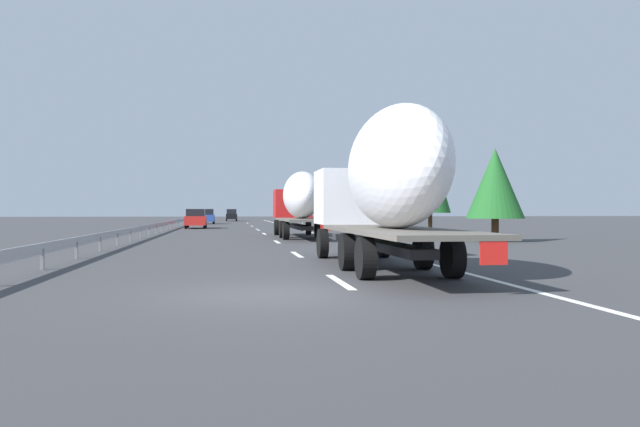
{
  "coord_description": "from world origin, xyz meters",
  "views": [
    {
      "loc": [
        -12.67,
        0.8,
        1.67
      ],
      "look_at": [
        17.33,
        -3.56,
        1.53
      ],
      "focal_mm": 35.7,
      "sensor_mm": 36.0,
      "label": 1
    }
  ],
  "objects_px": {
    "car_red_compact": "(196,219)",
    "car_blue_sedan": "(207,216)",
    "road_sign": "(303,203)",
    "truck_lead": "(299,201)",
    "car_black_suv": "(231,215)",
    "truck_trailing": "(385,181)"
  },
  "relations": [
    {
      "from": "truck_trailing",
      "to": "car_blue_sedan",
      "type": "relative_size",
      "value": 3.21
    },
    {
      "from": "truck_lead",
      "to": "car_blue_sedan",
      "type": "distance_m",
      "value": 42.54
    },
    {
      "from": "car_black_suv",
      "to": "car_red_compact",
      "type": "xyz_separation_m",
      "value": [
        -42.01,
        3.56,
        -0.03
      ]
    },
    {
      "from": "car_red_compact",
      "to": "road_sign",
      "type": "relative_size",
      "value": 1.36
    },
    {
      "from": "truck_trailing",
      "to": "car_black_suv",
      "type": "distance_m",
      "value": 85.55
    },
    {
      "from": "car_red_compact",
      "to": "car_blue_sedan",
      "type": "bearing_deg",
      "value": -1.25
    },
    {
      "from": "truck_lead",
      "to": "car_black_suv",
      "type": "height_order",
      "value": "truck_lead"
    },
    {
      "from": "car_blue_sedan",
      "to": "road_sign",
      "type": "distance_m",
      "value": 20.08
    },
    {
      "from": "car_black_suv",
      "to": "road_sign",
      "type": "relative_size",
      "value": 1.37
    },
    {
      "from": "truck_lead",
      "to": "car_black_suv",
      "type": "xyz_separation_m",
      "value": [
        63.8,
        3.82,
        -1.34
      ]
    },
    {
      "from": "truck_trailing",
      "to": "car_blue_sedan",
      "type": "bearing_deg",
      "value": 6.23
    },
    {
      "from": "car_blue_sedan",
      "to": "car_red_compact",
      "type": "bearing_deg",
      "value": 178.75
    },
    {
      "from": "car_red_compact",
      "to": "road_sign",
      "type": "xyz_separation_m",
      "value": [
        2.83,
        -10.48,
        1.47
      ]
    },
    {
      "from": "truck_lead",
      "to": "car_blue_sedan",
      "type": "height_order",
      "value": "truck_lead"
    },
    {
      "from": "car_black_suv",
      "to": "car_blue_sedan",
      "type": "distance_m",
      "value": 22.08
    },
    {
      "from": "car_red_compact",
      "to": "car_blue_sedan",
      "type": "height_order",
      "value": "car_blue_sedan"
    },
    {
      "from": "car_black_suv",
      "to": "car_blue_sedan",
      "type": "relative_size",
      "value": 1.19
    },
    {
      "from": "truck_trailing",
      "to": "car_red_compact",
      "type": "bearing_deg",
      "value": 9.64
    },
    {
      "from": "truck_lead",
      "to": "road_sign",
      "type": "distance_m",
      "value": 24.81
    },
    {
      "from": "truck_lead",
      "to": "car_red_compact",
      "type": "xyz_separation_m",
      "value": [
        21.79,
        7.38,
        -1.37
      ]
    },
    {
      "from": "car_black_suv",
      "to": "car_blue_sedan",
      "type": "bearing_deg",
      "value": 171.86
    },
    {
      "from": "truck_trailing",
      "to": "road_sign",
      "type": "bearing_deg",
      "value": -3.83
    }
  ]
}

